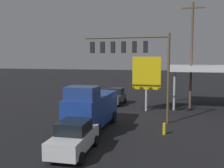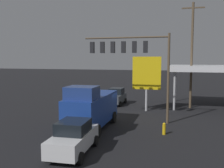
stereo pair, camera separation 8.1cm
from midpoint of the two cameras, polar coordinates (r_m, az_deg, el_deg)
ground_plane at (r=22.71m, az=-1.21°, el=-8.24°), size 200.00×200.00×0.00m
traffic_signal_assembly at (r=21.80m, az=4.46°, el=6.92°), size 7.46×0.43×7.63m
utility_pole at (r=29.01m, az=17.84°, el=6.67°), size 2.40×0.26×11.59m
gas_station_canopy at (r=30.61m, az=23.99°, el=3.21°), size 11.44×7.08×4.74m
price_sign at (r=26.32m, az=8.02°, el=2.20°), size 2.96×0.27×5.73m
delivery_truck at (r=19.58m, az=-4.57°, el=-5.45°), size 2.60×6.82×3.58m
hatchback_crossing at (r=30.21m, az=1.02°, el=-2.89°), size 2.08×3.86×1.97m
sedan_far at (r=15.02m, az=-8.62°, el=-11.93°), size 2.23×4.48×1.93m
fire_hydrant at (r=18.84m, az=11.94°, el=-9.94°), size 0.24×0.24×0.88m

